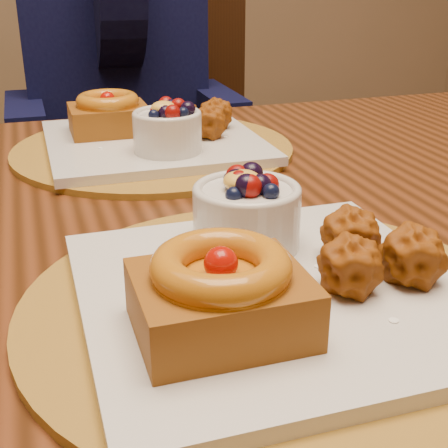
{
  "coord_description": "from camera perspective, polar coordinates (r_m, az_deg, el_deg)",
  "views": [
    {
      "loc": [
        -0.2,
        -0.67,
        1.0
      ],
      "look_at": [
        -0.07,
        -0.24,
        0.81
      ],
      "focal_mm": 50.0,
      "sensor_mm": 36.0,
      "label": 1
    }
  ],
  "objects": [
    {
      "name": "chair_far",
      "position": [
        1.7,
        -6.18,
        7.16
      ],
      "size": [
        0.6,
        0.6,
        0.97
      ],
      "rotation": [
        0.0,
        0.0,
        -0.34
      ],
      "color": "black",
      "rests_on": "ground"
    },
    {
      "name": "diner",
      "position": [
        1.43,
        -10.13,
        15.4
      ],
      "size": [
        0.47,
        0.46,
        0.77
      ],
      "rotation": [
        0.0,
        0.0,
        0.43
      ],
      "color": "black",
      "rests_on": "ground"
    },
    {
      "name": "dining_table",
      "position": [
        0.7,
        -2.48,
        -4.42
      ],
      "size": [
        1.6,
        0.9,
        0.76
      ],
      "color": "#321809",
      "rests_on": "ground"
    },
    {
      "name": "place_setting_near",
      "position": [
        0.47,
        4.02,
        -4.93
      ],
      "size": [
        0.38,
        0.38,
        0.09
      ],
      "color": "brown",
      "rests_on": "dining_table"
    },
    {
      "name": "place_setting_far",
      "position": [
        0.86,
        -6.62,
        8.01
      ],
      "size": [
        0.38,
        0.38,
        0.08
      ],
      "color": "brown",
      "rests_on": "dining_table"
    }
  ]
}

